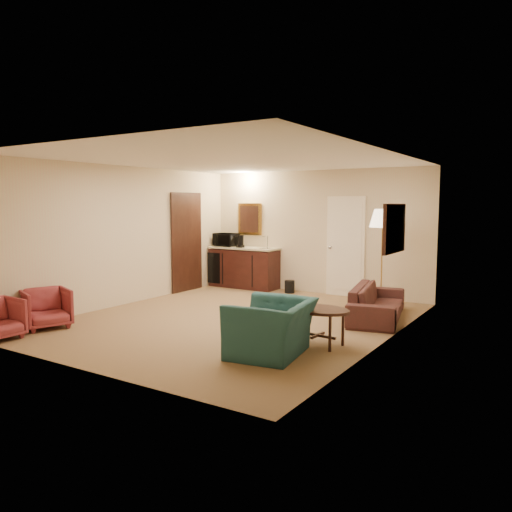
{
  "coord_description": "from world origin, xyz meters",
  "views": [
    {
      "loc": [
        4.59,
        -6.63,
        1.9
      ],
      "look_at": [
        0.08,
        0.5,
        1.01
      ],
      "focal_mm": 35.0,
      "sensor_mm": 36.0,
      "label": 1
    }
  ],
  "objects_px": {
    "floor_lamp": "(382,258)",
    "coffee_maker": "(240,241)",
    "teal_armchair": "(272,319)",
    "wetbar_cabinet": "(244,267)",
    "coffee_table": "(318,326)",
    "rose_chair_near": "(46,306)",
    "microwave": "(226,238)",
    "waste_bin": "(290,287)",
    "sofa": "(377,297)"
  },
  "relations": [
    {
      "from": "floor_lamp",
      "to": "coffee_maker",
      "type": "bearing_deg",
      "value": 173.82
    },
    {
      "from": "teal_armchair",
      "to": "coffee_maker",
      "type": "height_order",
      "value": "coffee_maker"
    },
    {
      "from": "wetbar_cabinet",
      "to": "coffee_maker",
      "type": "relative_size",
      "value": 5.97
    },
    {
      "from": "teal_armchair",
      "to": "coffee_table",
      "type": "relative_size",
      "value": 1.21
    },
    {
      "from": "coffee_table",
      "to": "coffee_maker",
      "type": "bearing_deg",
      "value": 136.86
    },
    {
      "from": "rose_chair_near",
      "to": "coffee_maker",
      "type": "bearing_deg",
      "value": 14.9
    },
    {
      "from": "floor_lamp",
      "to": "microwave",
      "type": "bearing_deg",
      "value": 172.84
    },
    {
      "from": "waste_bin",
      "to": "coffee_maker",
      "type": "distance_m",
      "value": 1.54
    },
    {
      "from": "wetbar_cabinet",
      "to": "coffee_maker",
      "type": "bearing_deg",
      "value": -97.7
    },
    {
      "from": "coffee_maker",
      "to": "floor_lamp",
      "type": "bearing_deg",
      "value": -1.95
    },
    {
      "from": "waste_bin",
      "to": "floor_lamp",
      "type": "bearing_deg",
      "value": -10.96
    },
    {
      "from": "wetbar_cabinet",
      "to": "microwave",
      "type": "distance_m",
      "value": 0.81
    },
    {
      "from": "wetbar_cabinet",
      "to": "coffee_table",
      "type": "distance_m",
      "value": 4.8
    },
    {
      "from": "coffee_table",
      "to": "microwave",
      "type": "distance_m",
      "value": 5.23
    },
    {
      "from": "rose_chair_near",
      "to": "microwave",
      "type": "distance_m",
      "value": 4.78
    },
    {
      "from": "coffee_table",
      "to": "waste_bin",
      "type": "relative_size",
      "value": 3.29
    },
    {
      "from": "rose_chair_near",
      "to": "waste_bin",
      "type": "bearing_deg",
      "value": 0.61
    },
    {
      "from": "floor_lamp",
      "to": "sofa",
      "type": "bearing_deg",
      "value": -75.07
    },
    {
      "from": "sofa",
      "to": "coffee_table",
      "type": "distance_m",
      "value": 1.94
    },
    {
      "from": "wetbar_cabinet",
      "to": "floor_lamp",
      "type": "height_order",
      "value": "floor_lamp"
    },
    {
      "from": "wetbar_cabinet",
      "to": "rose_chair_near",
      "type": "distance_m",
      "value": 4.75
    },
    {
      "from": "microwave",
      "to": "coffee_maker",
      "type": "distance_m",
      "value": 0.5
    },
    {
      "from": "rose_chair_near",
      "to": "waste_bin",
      "type": "height_order",
      "value": "rose_chair_near"
    },
    {
      "from": "coffee_table",
      "to": "floor_lamp",
      "type": "relative_size",
      "value": 0.48
    },
    {
      "from": "rose_chair_near",
      "to": "coffee_table",
      "type": "bearing_deg",
      "value": -49.82
    },
    {
      "from": "microwave",
      "to": "teal_armchair",
      "type": "bearing_deg",
      "value": -45.34
    },
    {
      "from": "microwave",
      "to": "wetbar_cabinet",
      "type": "bearing_deg",
      "value": 2.75
    },
    {
      "from": "coffee_table",
      "to": "floor_lamp",
      "type": "distance_m",
      "value": 2.94
    },
    {
      "from": "teal_armchair",
      "to": "rose_chair_near",
      "type": "bearing_deg",
      "value": -88.59
    },
    {
      "from": "teal_armchair",
      "to": "rose_chair_near",
      "type": "xyz_separation_m",
      "value": [
        -3.63,
        -0.66,
        -0.13
      ]
    },
    {
      "from": "teal_armchair",
      "to": "coffee_table",
      "type": "distance_m",
      "value": 0.81
    },
    {
      "from": "teal_armchair",
      "to": "rose_chair_near",
      "type": "relative_size",
      "value": 1.59
    },
    {
      "from": "waste_bin",
      "to": "coffee_maker",
      "type": "xyz_separation_m",
      "value": [
        -1.24,
        -0.05,
        0.92
      ]
    },
    {
      "from": "teal_armchair",
      "to": "floor_lamp",
      "type": "xyz_separation_m",
      "value": [
        0.22,
        3.58,
        0.44
      ]
    },
    {
      "from": "rose_chair_near",
      "to": "floor_lamp",
      "type": "relative_size",
      "value": 0.37
    },
    {
      "from": "floor_lamp",
      "to": "coffee_maker",
      "type": "xyz_separation_m",
      "value": [
        -3.37,
        0.36,
        0.15
      ]
    },
    {
      "from": "coffee_table",
      "to": "wetbar_cabinet",
      "type": "bearing_deg",
      "value": 135.7
    },
    {
      "from": "wetbar_cabinet",
      "to": "waste_bin",
      "type": "bearing_deg",
      "value": -3.28
    },
    {
      "from": "wetbar_cabinet",
      "to": "coffee_maker",
      "type": "xyz_separation_m",
      "value": [
        -0.02,
        -0.12,
        0.6
      ]
    },
    {
      "from": "floor_lamp",
      "to": "coffee_maker",
      "type": "distance_m",
      "value": 3.39
    },
    {
      "from": "sofa",
      "to": "coffee_table",
      "type": "height_order",
      "value": "sofa"
    },
    {
      "from": "sofa",
      "to": "microwave",
      "type": "xyz_separation_m",
      "value": [
        -4.1,
        1.42,
        0.73
      ]
    },
    {
      "from": "teal_armchair",
      "to": "rose_chair_near",
      "type": "distance_m",
      "value": 3.69
    },
    {
      "from": "coffee_table",
      "to": "microwave",
      "type": "bearing_deg",
      "value": 139.57
    },
    {
      "from": "waste_bin",
      "to": "rose_chair_near",
      "type": "bearing_deg",
      "value": -110.3
    },
    {
      "from": "sofa",
      "to": "teal_armchair",
      "type": "height_order",
      "value": "teal_armchair"
    },
    {
      "from": "rose_chair_near",
      "to": "floor_lamp",
      "type": "bearing_deg",
      "value": -21.36
    },
    {
      "from": "wetbar_cabinet",
      "to": "coffee_table",
      "type": "height_order",
      "value": "wetbar_cabinet"
    },
    {
      "from": "wetbar_cabinet",
      "to": "floor_lamp",
      "type": "bearing_deg",
      "value": -8.2
    },
    {
      "from": "sofa",
      "to": "rose_chair_near",
      "type": "xyz_separation_m",
      "value": [
        -4.1,
        -3.3,
        -0.03
      ]
    }
  ]
}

